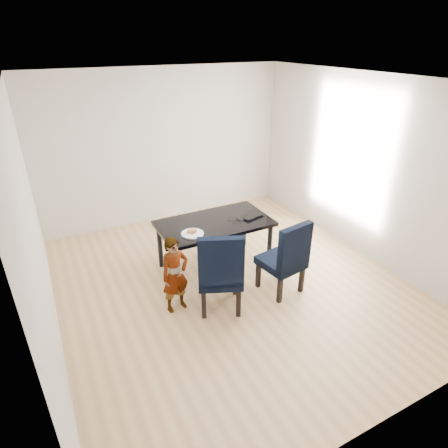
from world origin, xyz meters
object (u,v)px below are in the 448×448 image
chair_left (220,269)px  laptop (251,215)px  chair_right (281,256)px  plate (192,234)px  dining_table (215,245)px  child (175,275)px

chair_left → laptop: chair_left is taller
chair_right → plate: bearing=134.5°
dining_table → child: bearing=-142.8°
dining_table → chair_left: size_ratio=1.43×
chair_right → child: size_ratio=1.05×
chair_left → chair_right: size_ratio=1.06×
dining_table → child: size_ratio=1.58×
child → laptop: bearing=12.1°
chair_left → plate: 0.69m
dining_table → plate: (-0.42, -0.20, 0.38)m
child → plate: 0.67m
dining_table → plate: size_ratio=5.30×
child → laptop: (1.42, 0.58, 0.26)m
chair_left → child: (-0.51, 0.20, -0.05)m
laptop → chair_left: bearing=26.5°
dining_table → chair_left: (-0.34, -0.86, 0.18)m
child → plate: (0.43, 0.45, 0.25)m
dining_table → plate: plate is taller
plate → dining_table: bearing=25.2°
plate → child: bearing=-133.7°
dining_table → plate: bearing=-154.8°
dining_table → chair_right: bearing=-59.6°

